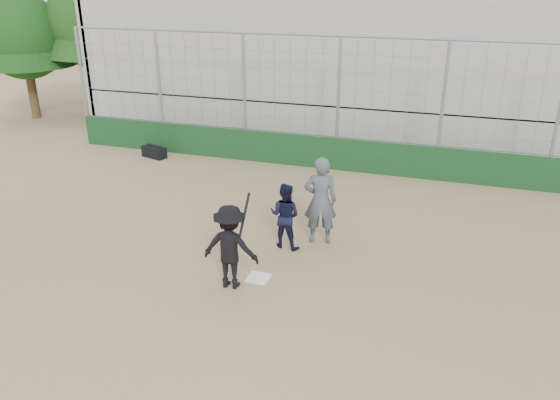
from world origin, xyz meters
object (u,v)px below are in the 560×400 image
(catcher_crouched, at_px, (285,226))
(umpire, at_px, (320,205))
(equipment_bag, at_px, (154,152))
(batter_at_plate, at_px, (230,247))

(catcher_crouched, bearing_deg, umpire, 36.63)
(catcher_crouched, bearing_deg, equipment_bag, 141.70)
(batter_at_plate, xyz_separation_m, catcher_crouched, (0.50, 1.87, -0.33))
(umpire, relative_size, equipment_bag, 1.98)
(batter_at_plate, height_order, umpire, batter_at_plate)
(catcher_crouched, distance_m, equipment_bag, 7.74)
(catcher_crouched, bearing_deg, batter_at_plate, -104.94)
(batter_at_plate, bearing_deg, catcher_crouched, 75.06)
(catcher_crouched, distance_m, umpire, 0.92)
(batter_at_plate, bearing_deg, umpire, 63.77)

